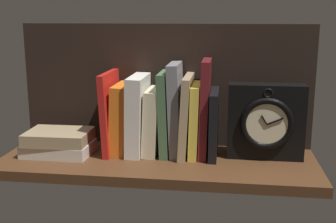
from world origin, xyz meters
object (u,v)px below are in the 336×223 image
at_px(book_cream_twain, 153,121).
at_px(book_gray_chess, 176,109).
at_px(book_white_catcher, 138,114).
at_px(book_green_romantic, 165,113).
at_px(book_tan_shortstories, 186,115).
at_px(book_maroon_dawkins, 205,108).
at_px(framed_clock, 266,122).
at_px(book_yellow_seinlanguage, 195,120).
at_px(book_black_skeptic, 214,123).
at_px(book_stack_side, 59,142).
at_px(book_orange_pandolfini, 122,118).
at_px(book_red_requiem, 111,112).

relative_size(book_cream_twain, book_gray_chess, 0.71).
relative_size(book_white_catcher, book_green_romantic, 0.95).
xyz_separation_m(book_tan_shortstories, book_maroon_dawkins, (0.05, -0.00, 0.02)).
distance_m(book_maroon_dawkins, framed_clock, 0.16).
relative_size(book_gray_chess, book_yellow_seinlanguage, 1.28).
xyz_separation_m(book_maroon_dawkins, book_black_skeptic, (0.02, 0.00, -0.04)).
bearing_deg(book_stack_side, book_gray_chess, 8.33).
xyz_separation_m(book_orange_pandolfini, book_black_skeptic, (0.24, 0.00, -0.01)).
height_order(book_gray_chess, book_yellow_seinlanguage, book_gray_chess).
bearing_deg(book_maroon_dawkins, book_yellow_seinlanguage, 180.00).
bearing_deg(book_yellow_seinlanguage, book_stack_side, -172.84).
height_order(book_orange_pandolfini, book_cream_twain, book_orange_pandolfini).
relative_size(book_orange_pandolfini, book_stack_side, 1.04).
height_order(book_red_requiem, book_tan_shortstories, book_red_requiem).
distance_m(book_orange_pandolfini, book_gray_chess, 0.15).
relative_size(book_orange_pandolfini, book_maroon_dawkins, 0.73).
relative_size(book_white_catcher, book_maroon_dawkins, 0.82).
xyz_separation_m(book_white_catcher, book_stack_side, (-0.20, -0.04, -0.07)).
height_order(book_green_romantic, book_stack_side, book_green_romantic).
bearing_deg(book_orange_pandolfini, book_maroon_dawkins, 0.00).
height_order(book_orange_pandolfini, book_green_romantic, book_green_romantic).
relative_size(book_red_requiem, framed_clock, 1.11).
bearing_deg(book_yellow_seinlanguage, book_black_skeptic, 0.00).
bearing_deg(book_tan_shortstories, book_green_romantic, -180.00).
xyz_separation_m(book_orange_pandolfini, book_stack_side, (-0.16, -0.04, -0.06)).
xyz_separation_m(book_green_romantic, framed_clock, (0.26, -0.01, -0.01)).
xyz_separation_m(book_red_requiem, book_black_skeptic, (0.27, 0.00, -0.02)).
height_order(book_green_romantic, book_black_skeptic, book_green_romantic).
relative_size(book_black_skeptic, framed_clock, 0.89).
xyz_separation_m(book_green_romantic, book_maroon_dawkins, (0.10, 0.00, 0.02)).
bearing_deg(book_black_skeptic, book_orange_pandolfini, -180.00).
distance_m(book_orange_pandolfini, book_maroon_dawkins, 0.22).
bearing_deg(framed_clock, book_white_catcher, 178.96).
relative_size(book_red_requiem, book_green_romantic, 0.99).
distance_m(book_white_catcher, book_tan_shortstories, 0.13).
distance_m(book_green_romantic, book_black_skeptic, 0.13).
relative_size(book_orange_pandolfini, book_green_romantic, 0.84).
bearing_deg(book_orange_pandolfini, book_green_romantic, 0.00).
bearing_deg(book_yellow_seinlanguage, book_gray_chess, 180.00).
height_order(book_maroon_dawkins, book_stack_side, book_maroon_dawkins).
bearing_deg(book_stack_side, book_orange_pandolfini, 15.53).
distance_m(book_red_requiem, book_black_skeptic, 0.28).
height_order(book_green_romantic, book_maroon_dawkins, book_maroon_dawkins).
relative_size(book_green_romantic, framed_clock, 1.13).
xyz_separation_m(book_black_skeptic, book_stack_side, (-0.40, -0.04, -0.05)).
bearing_deg(book_maroon_dawkins, book_tan_shortstories, 180.00).
xyz_separation_m(book_tan_shortstories, book_yellow_seinlanguage, (0.02, -0.00, -0.01)).
xyz_separation_m(book_white_catcher, book_yellow_seinlanguage, (0.15, 0.00, -0.01)).
xyz_separation_m(book_red_requiem, book_stack_side, (-0.13, -0.04, -0.08)).
bearing_deg(book_tan_shortstories, book_stack_side, -172.34).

